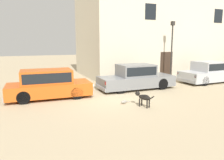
{
  "coord_description": "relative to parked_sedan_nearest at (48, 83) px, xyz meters",
  "views": [
    {
      "loc": [
        -4.0,
        -9.78,
        2.79
      ],
      "look_at": [
        0.17,
        0.2,
        0.9
      ],
      "focal_mm": 34.27,
      "sensor_mm": 36.0,
      "label": 1
    }
  ],
  "objects": [
    {
      "name": "parked_sedan_second",
      "position": [
        5.18,
        0.22,
        -0.02
      ],
      "size": [
        4.76,
        1.74,
        1.51
      ],
      "rotation": [
        0.0,
        0.0,
        -0.0
      ],
      "color": "slate",
      "rests_on": "ground_plane"
    },
    {
      "name": "apartment_block",
      "position": [
        11.37,
        5.85,
        2.92
      ],
      "size": [
        15.46,
        6.81,
        7.36
      ],
      "color": "beige",
      "rests_on": "ground_plane"
    },
    {
      "name": "ground_plane",
      "position": [
        2.89,
        -1.27,
        -0.76
      ],
      "size": [
        80.0,
        80.0,
        0.0
      ],
      "primitive_type": "plane",
      "color": "tan"
    },
    {
      "name": "parked_sedan_nearest",
      "position": [
        0.0,
        0.0,
        0.0
      ],
      "size": [
        4.31,
        1.83,
        1.46
      ],
      "rotation": [
        0.0,
        0.0,
        -0.04
      ],
      "color": "#D15619",
      "rests_on": "ground_plane"
    },
    {
      "name": "stray_dog_spotted",
      "position": [
        3.67,
        -3.17,
        -0.31
      ],
      "size": [
        0.47,
        1.01,
        0.68
      ],
      "rotation": [
        0.0,
        0.0,
        1.95
      ],
      "color": "black",
      "rests_on": "ground_plane"
    },
    {
      "name": "parked_sedan_third",
      "position": [
        11.05,
        0.19,
        -0.03
      ],
      "size": [
        4.42,
        1.98,
        1.49
      ],
      "rotation": [
        0.0,
        0.0,
        0.03
      ],
      "color": "#B2B5BA",
      "rests_on": "ground_plane"
    },
    {
      "name": "street_lamp",
      "position": [
        8.67,
        1.41,
        1.93
      ],
      "size": [
        0.22,
        0.22,
        4.26
      ],
      "color": "#2D2B28",
      "rests_on": "ground_plane"
    },
    {
      "name": "stray_cat",
      "position": [
        3.13,
        -2.39,
        -0.68
      ],
      "size": [
        0.57,
        0.37,
        0.17
      ],
      "rotation": [
        0.0,
        0.0,
        3.75
      ],
      "color": "gray",
      "rests_on": "ground_plane"
    }
  ]
}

